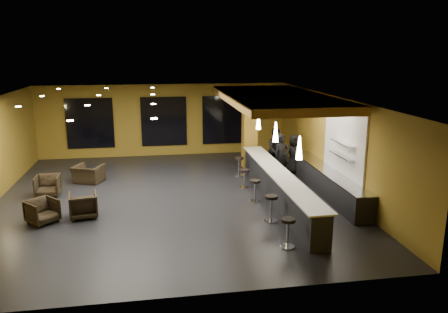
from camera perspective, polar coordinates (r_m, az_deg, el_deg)
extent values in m
cube|color=black|center=(15.76, -6.93, -5.49)|extent=(12.00, 13.00, 0.10)
cube|color=black|center=(14.96, -7.33, 7.63)|extent=(12.00, 13.00, 0.10)
cube|color=olive|center=(21.69, -7.86, 4.74)|extent=(12.00, 0.10, 3.50)
cube|color=olive|center=(9.00, -5.33, -8.37)|extent=(12.00, 0.10, 3.50)
cube|color=olive|center=(16.61, 14.21, 1.64)|extent=(0.10, 13.00, 3.50)
cube|color=#B27D34|center=(16.60, 6.60, 7.60)|extent=(3.60, 8.00, 0.28)
cube|color=black|center=(21.79, -17.10, 4.16)|extent=(2.20, 0.06, 2.40)
cube|color=black|center=(21.59, -7.85, 4.56)|extent=(2.20, 0.06, 2.40)
cube|color=black|center=(21.87, 0.06, 4.81)|extent=(2.20, 0.06, 2.40)
cube|color=white|center=(15.63, 15.41, 1.75)|extent=(0.06, 3.20, 2.40)
cube|color=black|center=(15.21, 7.08, -4.02)|extent=(0.60, 8.00, 1.00)
cube|color=silver|center=(15.06, 7.14, -2.12)|extent=(0.78, 8.10, 0.05)
cube|color=black|center=(16.34, 13.34, -3.29)|extent=(0.70, 6.00, 0.86)
cube|color=silver|center=(16.21, 13.43, -1.76)|extent=(0.72, 6.00, 0.03)
cube|color=silver|center=(15.48, 15.14, 0.14)|extent=(0.30, 1.50, 0.03)
cube|color=silver|center=(15.39, 15.25, 1.77)|extent=(0.30, 1.50, 0.03)
cube|color=olive|center=(19.24, 3.36, 3.68)|extent=(0.60, 0.60, 3.50)
cone|color=white|center=(12.89, 9.81, 1.13)|extent=(0.20, 0.20, 0.70)
cone|color=white|center=(15.22, 6.76, 3.19)|extent=(0.20, 0.20, 0.70)
cone|color=white|center=(17.60, 4.53, 4.69)|extent=(0.20, 0.20, 0.70)
imported|color=black|center=(17.74, 7.51, -0.02)|extent=(0.77, 0.62, 1.85)
imported|color=black|center=(18.75, 6.85, 0.81)|extent=(1.02, 0.86, 1.88)
imported|color=black|center=(18.50, 9.13, 0.26)|extent=(0.94, 0.73, 1.70)
imported|color=black|center=(14.41, -22.64, -6.62)|extent=(1.13, 1.13, 0.74)
imported|color=black|center=(14.44, -17.91, -6.06)|extent=(0.97, 0.99, 0.78)
imported|color=black|center=(16.90, -22.03, -3.55)|extent=(0.84, 0.86, 0.77)
imported|color=black|center=(18.06, -17.30, -2.18)|extent=(1.35, 1.27, 0.70)
cylinder|color=silver|center=(12.03, 8.25, -11.54)|extent=(0.41, 0.41, 0.03)
cylinder|color=silver|center=(11.88, 8.31, -9.96)|extent=(0.07, 0.07, 0.72)
cylinder|color=black|center=(11.73, 8.38, -8.22)|extent=(0.39, 0.39, 0.08)
cylinder|color=silver|center=(13.62, 6.12, -8.35)|extent=(0.42, 0.42, 0.03)
cylinder|color=silver|center=(13.48, 6.16, -6.87)|extent=(0.07, 0.07, 0.74)
cylinder|color=black|center=(13.35, 6.21, -5.26)|extent=(0.40, 0.40, 0.08)
cylinder|color=silver|center=(15.27, 4.05, -5.81)|extent=(0.39, 0.39, 0.03)
cylinder|color=silver|center=(15.15, 4.08, -4.57)|extent=(0.07, 0.07, 0.68)
cylinder|color=black|center=(15.04, 4.10, -3.23)|extent=(0.37, 0.37, 0.08)
cylinder|color=silver|center=(16.71, 2.67, -4.03)|extent=(0.36, 0.36, 0.03)
cylinder|color=silver|center=(16.61, 2.68, -2.97)|extent=(0.06, 0.06, 0.64)
cylinder|color=black|center=(16.52, 2.70, -1.83)|extent=(0.35, 0.35, 0.07)
cylinder|color=silver|center=(18.27, 1.96, -2.45)|extent=(0.40, 0.40, 0.03)
cylinder|color=silver|center=(18.18, 1.97, -1.38)|extent=(0.07, 0.07, 0.69)
cylinder|color=black|center=(18.08, 1.98, -0.24)|extent=(0.38, 0.38, 0.08)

